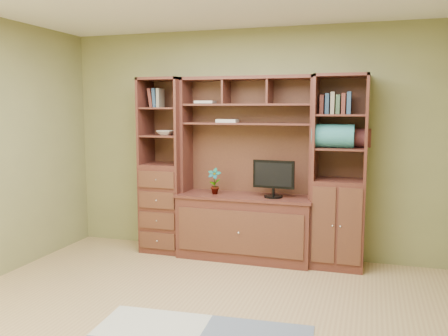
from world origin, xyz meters
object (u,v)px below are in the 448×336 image
(monitor, at_px, (274,172))
(right_tower, at_px, (340,172))
(left_tower, at_px, (164,166))
(center_hutch, at_px, (245,169))

(monitor, bearing_deg, right_tower, 9.90)
(left_tower, distance_m, right_tower, 2.02)
(right_tower, xyz_separation_m, monitor, (-0.69, -0.07, -0.01))
(left_tower, xyz_separation_m, right_tower, (2.02, 0.00, 0.00))
(center_hutch, height_order, right_tower, same)
(left_tower, bearing_deg, right_tower, 0.00)
(right_tower, bearing_deg, center_hutch, -177.77)
(right_tower, distance_m, monitor, 0.70)
(left_tower, xyz_separation_m, monitor, (1.33, -0.07, -0.01))
(left_tower, height_order, monitor, left_tower)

